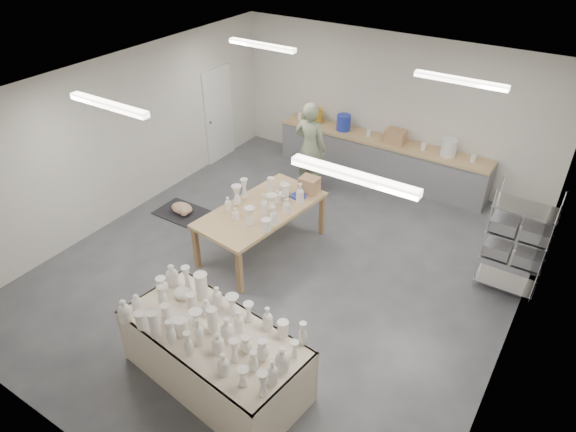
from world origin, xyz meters
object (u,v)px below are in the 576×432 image
Objects in this scene: drying_table at (214,353)px; work_table at (267,206)px; red_stool at (316,171)px; potter at (310,148)px.

drying_table is 1.06× the size of work_table.
drying_table is 2.93m from work_table.
work_table is at bearing -79.60° from red_stool.
red_stool is at bearing 107.39° from work_table.
potter is at bearing 114.40° from drying_table.
potter is 0.70m from red_stool.
drying_table is 6.83× the size of red_stool.
work_table reaches higher than drying_table.
potter is at bearing 108.66° from work_table.
work_table is 2.21m from potter.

